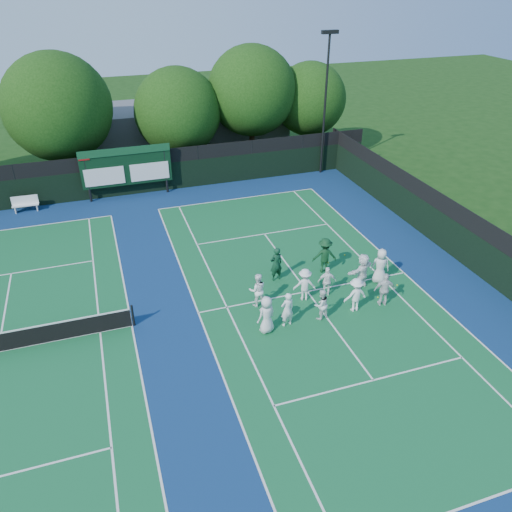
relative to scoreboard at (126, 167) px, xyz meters
name	(u,v)px	position (x,y,z in m)	size (l,w,h in m)	color
ground	(316,303)	(7.01, -15.59, -2.19)	(120.00, 120.00, 0.00)	#15360E
court_apron	(187,315)	(1.01, -14.59, -2.19)	(34.00, 32.00, 0.01)	navy
near_court	(307,292)	(7.01, -14.59, -2.18)	(11.05, 23.85, 0.01)	#12592E
back_fence	(142,175)	(1.01, 0.41, -0.83)	(34.00, 0.08, 3.00)	black
divider_fence_right	(465,240)	(16.01, -14.59, -0.83)	(0.08, 32.00, 3.00)	black
scoreboard	(126,167)	(0.00, 0.00, 0.00)	(6.00, 0.21, 3.55)	black
clubhouse	(177,129)	(5.01, 8.41, -0.19)	(18.00, 6.00, 4.00)	#59595E
light_pole_right	(326,89)	(14.51, 0.11, 4.11)	(1.20, 0.30, 10.12)	black
bench	(25,203)	(-6.65, -0.21, -1.63)	(1.64, 0.48, 1.03)	white
tree_b	(61,110)	(-3.61, 3.99, 3.13)	(7.33, 7.33, 9.18)	black
tree_c	(180,113)	(4.58, 3.99, 2.23)	(6.37, 6.37, 7.77)	black
tree_d	(253,93)	(10.32, 3.99, 3.30)	(6.72, 6.72, 9.03)	black
tree_e	(311,101)	(15.16, 3.99, 2.37)	(5.71, 5.71, 7.57)	black
tennis_ball_1	(345,255)	(10.39, -12.00, -2.16)	(0.07, 0.07, 0.07)	#CBDC19
tennis_ball_2	(397,285)	(11.51, -15.52, -2.16)	(0.07, 0.07, 0.07)	#CBDC19
tennis_ball_3	(218,289)	(2.87, -13.01, -2.16)	(0.07, 0.07, 0.07)	#CBDC19
tennis_ball_4	(328,263)	(9.17, -12.46, -2.16)	(0.07, 0.07, 0.07)	#CBDC19
tennis_ball_5	(378,297)	(10.04, -16.16, -2.16)	(0.07, 0.07, 0.07)	#CBDC19
player_front_0	(267,315)	(4.08, -16.82, -1.30)	(0.87, 0.57, 1.79)	silver
player_front_1	(287,309)	(5.09, -16.71, -1.33)	(0.62, 0.41, 1.71)	white
player_front_2	(321,304)	(6.73, -16.71, -1.43)	(0.74, 0.57, 1.51)	white
player_front_3	(356,295)	(8.47, -16.65, -1.34)	(1.10, 0.63, 1.71)	white
player_front_4	(385,290)	(9.96, -16.70, -1.33)	(1.00, 0.42, 1.71)	silver
player_back_0	(257,290)	(4.33, -14.85, -1.34)	(0.83, 0.65, 1.71)	white
player_back_1	(305,285)	(6.60, -15.11, -1.36)	(1.08, 0.62, 1.67)	white
player_back_2	(327,281)	(7.79, -15.09, -1.42)	(0.90, 0.37, 1.54)	white
player_back_3	(362,271)	(9.71, -15.03, -1.26)	(1.73, 0.55, 1.87)	white
player_back_4	(380,266)	(10.80, -14.89, -1.26)	(0.91, 0.59, 1.86)	silver
coach_left	(276,264)	(5.92, -13.06, -1.27)	(0.67, 0.44, 1.85)	#0F3821
coach_right	(325,255)	(8.57, -13.11, -1.22)	(1.25, 0.72, 1.93)	#0E361A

